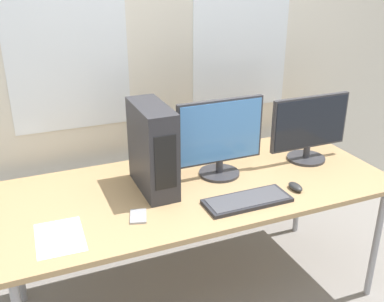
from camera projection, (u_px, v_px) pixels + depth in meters
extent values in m
cube|color=beige|center=(160.00, 61.00, 2.77)|extent=(8.00, 0.06, 2.70)
cube|color=white|center=(64.00, 14.00, 2.42)|extent=(0.68, 0.01, 1.31)
cube|color=white|center=(243.00, 7.00, 2.81)|extent=(0.68, 0.01, 1.31)
cube|color=tan|center=(198.00, 187.00, 2.49)|extent=(2.14, 0.93, 0.03)
cylinder|color=#99999E|center=(376.00, 243.00, 2.67)|extent=(0.04, 0.04, 0.75)
cylinder|color=#99999E|center=(15.00, 248.00, 2.62)|extent=(0.04, 0.04, 0.75)
cylinder|color=#99999E|center=(299.00, 187.00, 3.32)|extent=(0.04, 0.04, 0.75)
cube|color=#2D2D33|center=(152.00, 148.00, 2.36)|extent=(0.16, 0.41, 0.47)
cube|color=black|center=(166.00, 163.00, 2.18)|extent=(0.11, 0.00, 0.28)
cylinder|color=#333338|center=(219.00, 173.00, 2.60)|extent=(0.23, 0.23, 0.02)
cylinder|color=#333338|center=(219.00, 165.00, 2.58)|extent=(0.04, 0.04, 0.08)
cube|color=#333338|center=(220.00, 131.00, 2.50)|extent=(0.51, 0.03, 0.37)
cube|color=#4C8CD8|center=(222.00, 132.00, 2.48)|extent=(0.49, 0.00, 0.34)
cylinder|color=#333338|center=(306.00, 158.00, 2.79)|extent=(0.23, 0.23, 0.02)
cylinder|color=#333338|center=(307.00, 151.00, 2.78)|extent=(0.04, 0.04, 0.08)
cube|color=#333338|center=(310.00, 122.00, 2.70)|extent=(0.52, 0.03, 0.32)
cube|color=black|center=(311.00, 123.00, 2.69)|extent=(0.50, 0.00, 0.30)
cube|color=#28282D|center=(247.00, 201.00, 2.30)|extent=(0.45, 0.18, 0.02)
cube|color=#47474C|center=(247.00, 199.00, 2.29)|extent=(0.41, 0.15, 0.00)
ellipsoid|color=#2D2D2D|center=(295.00, 187.00, 2.42)|extent=(0.06, 0.10, 0.04)
cube|color=#99999E|center=(138.00, 216.00, 2.17)|extent=(0.11, 0.14, 0.01)
cube|color=white|center=(60.00, 237.00, 2.01)|extent=(0.22, 0.30, 0.00)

